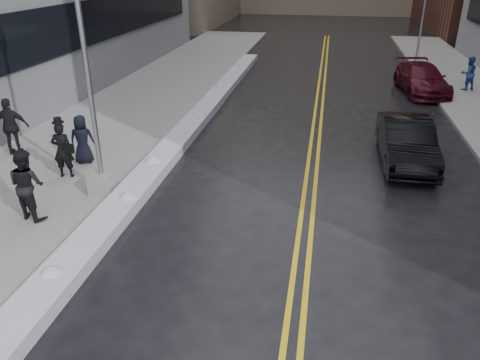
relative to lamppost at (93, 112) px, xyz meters
The scene contains 14 objects.
ground 4.62m from the lamppost, 31.22° to the right, with size 160.00×160.00×0.00m, color black.
sidewalk_west 8.72m from the lamppost, 107.03° to the left, with size 5.50×50.00×0.15m, color gray.
lane_line_left 10.12m from the lamppost, 54.77° to the left, with size 0.12×50.00×0.01m, color gold.
lane_line_right 10.29m from the lamppost, 53.36° to the left, with size 0.12×50.00×0.01m, color gold.
snow_ridge 6.50m from the lamppost, 81.94° to the left, with size 0.90×30.00×0.34m, color silver.
lamppost is the anchor object (origin of this frame).
traffic_signal 24.98m from the lamppost, 61.79° to the left, with size 0.16×0.20×6.00m.
pedestrian_fedora 2.35m from the lamppost, 153.01° to the left, with size 0.63×0.41×1.72m, color black.
pedestrian_b 2.49m from the lamppost, 124.79° to the right, with size 0.90×0.70×1.86m, color black.
pedestrian_c 2.94m from the lamppost, 128.85° to the left, with size 0.78×0.51×1.60m, color black.
pedestrian_d 5.00m from the lamppost, 152.44° to the left, with size 1.13×0.47×1.93m, color black.
pedestrian_east 19.43m from the lamppost, 47.54° to the left, with size 0.81×0.63×1.67m, color navy.
car_black 9.93m from the lamppost, 25.64° to the left, with size 1.55×4.46×1.47m, color black.
car_maroon 17.66m from the lamppost, 52.06° to the left, with size 1.98×4.88×1.42m, color #400A16.
Camera 1 is at (2.72, -9.06, 6.19)m, focal length 35.00 mm.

